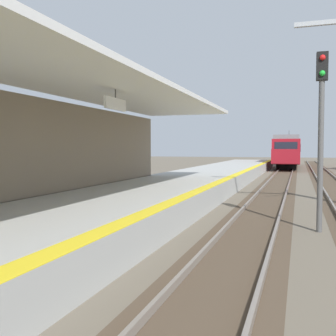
% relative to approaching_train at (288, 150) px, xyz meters
% --- Properties ---
extents(station_platform, '(5.00, 80.00, 0.91)m').
position_rel_approaching_train_xyz_m(station_platform, '(-4.40, -38.29, -1.73)').
color(station_platform, '#A8A8A3').
rests_on(station_platform, ground).
extents(station_building_with_canopy, '(4.85, 24.00, 4.43)m').
position_rel_approaching_train_xyz_m(station_building_with_canopy, '(-6.20, -42.95, 0.48)').
color(station_building_with_canopy, '#4C4C4C').
rests_on(station_building_with_canopy, ground).
extents(track_pair_nearest_platform, '(2.34, 120.00, 0.16)m').
position_rel_approaching_train_xyz_m(track_pair_nearest_platform, '(-0.00, -34.29, -2.13)').
color(track_pair_nearest_platform, '#4C3D2D').
rests_on(track_pair_nearest_platform, ground).
extents(approaching_train, '(2.93, 19.60, 4.76)m').
position_rel_approaching_train_xyz_m(approaching_train, '(0.00, 0.00, 0.00)').
color(approaching_train, maroon).
rests_on(approaching_train, ground).
extents(rail_signal_post, '(0.32, 0.34, 5.20)m').
position_rel_approaching_train_xyz_m(rail_signal_post, '(1.91, -39.87, 1.02)').
color(rail_signal_post, '#4C4C4C').
rests_on(rail_signal_post, ground).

